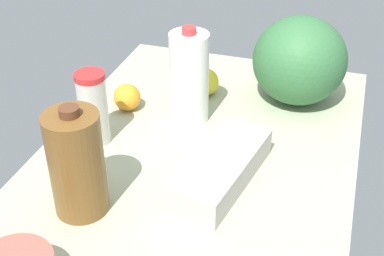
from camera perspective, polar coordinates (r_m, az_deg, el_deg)
countertop at (r=129.31cm, az=0.00°, el=-4.27°), size 120.00×76.00×3.00cm
tumbler_cup at (r=133.28cm, az=-10.50°, el=2.12°), size 7.48×7.48×19.08cm
egg_carton at (r=121.13cm, az=3.20°, el=-4.39°), size 32.70×17.30×6.73cm
chocolate_milk_jug at (r=111.11cm, az=-12.20°, el=-3.75°), size 11.44×11.44×25.04cm
milk_jug at (r=138.81cm, az=-0.31°, el=5.38°), size 10.27×10.27×26.32cm
watermelon at (r=151.12cm, az=11.40°, el=7.08°), size 25.87×25.87×24.49cm
orange_loose at (r=148.37cm, az=-6.94°, el=3.27°), size 7.46×7.46×7.46cm
lemon_beside_bowl at (r=154.61cm, az=1.40°, el=4.93°), size 7.94×7.94×7.94cm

